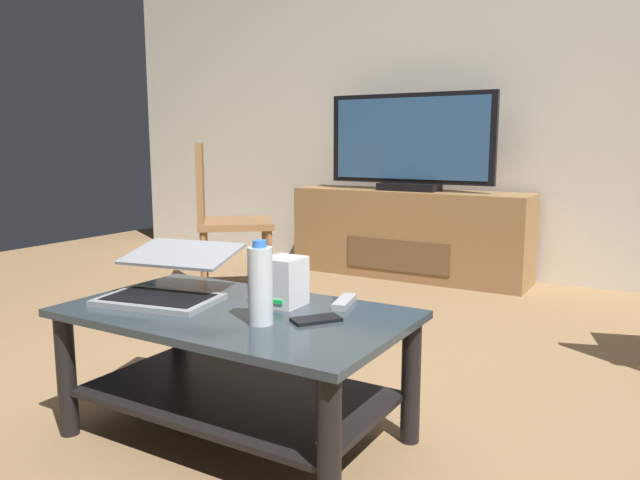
# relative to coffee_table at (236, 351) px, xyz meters

# --- Properties ---
(ground_plane) EXTENTS (7.68, 7.68, 0.00)m
(ground_plane) POSITION_rel_coffee_table_xyz_m (0.02, 0.29, -0.29)
(ground_plane) COLOR olive
(back_wall) EXTENTS (6.40, 0.12, 2.80)m
(back_wall) POSITION_rel_coffee_table_xyz_m (0.02, 2.82, 1.11)
(back_wall) COLOR beige
(back_wall) RESTS_ON ground
(coffee_table) EXTENTS (1.06, 0.61, 0.42)m
(coffee_table) POSITION_rel_coffee_table_xyz_m (0.00, 0.00, 0.00)
(coffee_table) COLOR #2D383D
(coffee_table) RESTS_ON ground
(media_cabinet) EXTENTS (1.64, 0.41, 0.60)m
(media_cabinet) POSITION_rel_coffee_table_xyz_m (-0.45, 2.50, 0.01)
(media_cabinet) COLOR olive
(media_cabinet) RESTS_ON ground
(television) EXTENTS (1.17, 0.20, 0.65)m
(television) POSITION_rel_coffee_table_xyz_m (-0.45, 2.48, 0.63)
(television) COLOR black
(television) RESTS_ON media_cabinet
(side_chair) EXTENTS (0.62, 0.62, 0.93)m
(side_chair) POSITION_rel_coffee_table_xyz_m (-1.22, 1.41, 0.23)
(side_chair) COLOR brown
(side_chair) RESTS_ON ground
(laptop) EXTENTS (0.43, 0.44, 0.16)m
(laptop) POSITION_rel_coffee_table_xyz_m (-0.28, 0.00, 0.19)
(laptop) COLOR gray
(laptop) RESTS_ON coffee_table
(router_box) EXTENTS (0.11, 0.12, 0.15)m
(router_box) POSITION_rel_coffee_table_xyz_m (0.10, 0.12, 0.21)
(router_box) COLOR silver
(router_box) RESTS_ON coffee_table
(water_bottle_near) EXTENTS (0.07, 0.07, 0.24)m
(water_bottle_near) POSITION_rel_coffee_table_xyz_m (0.15, -0.08, 0.25)
(water_bottle_near) COLOR silver
(water_bottle_near) RESTS_ON coffee_table
(cell_phone) EXTENTS (0.14, 0.15, 0.01)m
(cell_phone) POSITION_rel_coffee_table_xyz_m (0.28, 0.02, 0.14)
(cell_phone) COLOR black
(cell_phone) RESTS_ON coffee_table
(tv_remote) EXTENTS (0.08, 0.17, 0.02)m
(tv_remote) POSITION_rel_coffee_table_xyz_m (0.26, 0.22, 0.14)
(tv_remote) COLOR #99999E
(tv_remote) RESTS_ON coffee_table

